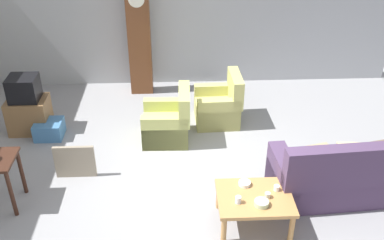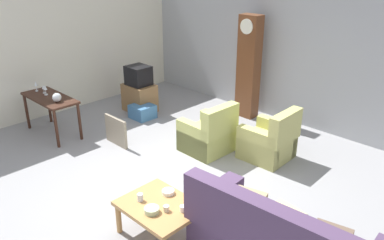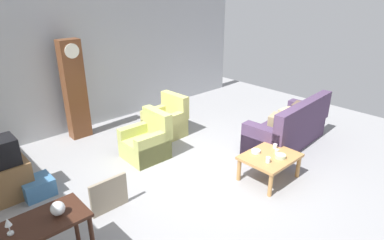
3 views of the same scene
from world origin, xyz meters
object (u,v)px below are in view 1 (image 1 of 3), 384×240
(cup_white_porcelain, at_px, (277,188))
(bowl_shallow_green, at_px, (261,203))
(tv_crt, at_px, (24,88))
(armchair_olive_far, at_px, (220,106))
(storage_box_blue, at_px, (49,129))
(cup_blue_rimmed, at_px, (238,200))
(coffee_table_wood, at_px, (255,200))
(cup_cream_tall, at_px, (268,195))
(grandfather_clock, at_px, (140,41))
(bowl_white_stacked, at_px, (245,183))
(framed_picture_leaning, at_px, (75,162))
(couch_floral, at_px, (349,175))
(tv_stand_cabinet, at_px, (29,115))
(armchair_olive_near, at_px, (169,123))

(cup_white_porcelain, xyz_separation_m, bowl_shallow_green, (-0.25, -0.27, -0.00))
(tv_crt, xyz_separation_m, bowl_shallow_green, (3.58, -2.66, -0.34))
(armchair_olive_far, bearing_deg, tv_crt, -177.32)
(storage_box_blue, relative_size, cup_blue_rimmed, 4.82)
(tv_crt, bearing_deg, coffee_table_wood, -35.20)
(cup_cream_tall, bearing_deg, grandfather_clock, 114.46)
(armchair_olive_far, height_order, bowl_white_stacked, armchair_olive_far)
(framed_picture_leaning, relative_size, bowl_white_stacked, 3.78)
(bowl_white_stacked, bearing_deg, cup_white_porcelain, -17.71)
(coffee_table_wood, bearing_deg, grandfather_clock, 112.74)
(couch_floral, bearing_deg, framed_picture_leaning, 171.02)
(bowl_shallow_green, bearing_deg, cup_cream_tall, 53.60)
(couch_floral, relative_size, cup_cream_tall, 29.20)
(cup_blue_rimmed, bearing_deg, armchair_olive_far, 89.03)
(framed_picture_leaning, relative_size, storage_box_blue, 1.29)
(tv_stand_cabinet, height_order, cup_white_porcelain, tv_stand_cabinet)
(cup_white_porcelain, bearing_deg, bowl_white_stacked, 162.29)
(coffee_table_wood, xyz_separation_m, cup_cream_tall, (0.15, -0.03, 0.10))
(cup_cream_tall, relative_size, bowl_white_stacked, 0.46)
(coffee_table_wood, relative_size, cup_white_porcelain, 12.93)
(coffee_table_wood, bearing_deg, bowl_white_stacked, 113.32)
(tv_stand_cabinet, bearing_deg, cup_white_porcelain, -31.93)
(armchair_olive_near, height_order, framed_picture_leaning, armchair_olive_near)
(framed_picture_leaning, bearing_deg, grandfather_clock, 73.20)
(tv_stand_cabinet, relative_size, cup_blue_rimmed, 7.04)
(grandfather_clock, bearing_deg, storage_box_blue, -132.19)
(armchair_olive_near, bearing_deg, storage_box_blue, 175.61)
(couch_floral, relative_size, armchair_olive_far, 2.34)
(storage_box_blue, bearing_deg, cup_white_porcelain, -31.96)
(storage_box_blue, distance_m, cup_white_porcelain, 4.09)
(storage_box_blue, xyz_separation_m, bowl_shallow_green, (3.21, -2.43, 0.34))
(tv_stand_cabinet, height_order, cup_blue_rimmed, tv_stand_cabinet)
(coffee_table_wood, relative_size, grandfather_clock, 0.44)
(couch_floral, bearing_deg, cup_cream_tall, -157.22)
(grandfather_clock, relative_size, bowl_white_stacked, 13.64)
(bowl_shallow_green, bearing_deg, grandfather_clock, 112.52)
(tv_crt, bearing_deg, bowl_white_stacked, -33.36)
(tv_crt, height_order, cup_white_porcelain, tv_crt)
(storage_box_blue, bearing_deg, bowl_shallow_green, -37.10)
(armchair_olive_near, bearing_deg, tv_crt, 171.01)
(armchair_olive_far, distance_m, framed_picture_leaning, 2.77)
(cup_cream_tall, xyz_separation_m, bowl_shallow_green, (-0.10, -0.14, -0.00))
(armchair_olive_far, height_order, cup_blue_rimmed, armchair_olive_far)
(grandfather_clock, relative_size, tv_crt, 4.51)
(tv_crt, height_order, cup_blue_rimmed, tv_crt)
(grandfather_clock, bearing_deg, couch_floral, -48.33)
(cup_white_porcelain, bearing_deg, coffee_table_wood, -160.52)
(armchair_olive_near, relative_size, cup_white_porcelain, 12.39)
(grandfather_clock, xyz_separation_m, tv_crt, (-1.88, -1.44, -0.26))
(cup_cream_tall, bearing_deg, framed_picture_leaning, 156.66)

